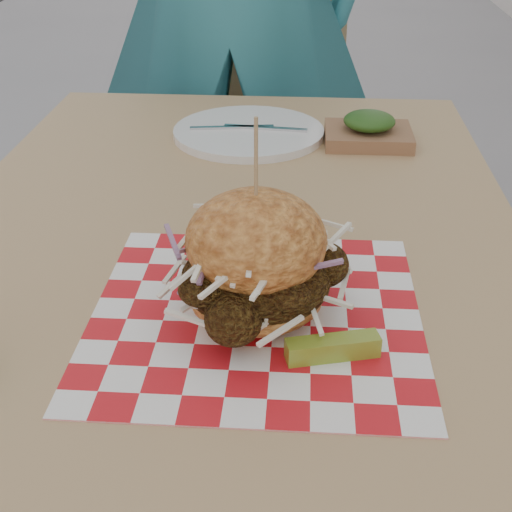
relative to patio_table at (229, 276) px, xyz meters
The scene contains 8 objects.
ground 0.76m from the patio_table, 127.28° to the left, with size 80.00×80.00×0.00m, color gray.
patio_table is the anchor object (origin of this frame).
patio_chair 1.09m from the patio_table, 90.85° to the left, with size 0.48×0.49×0.95m.
paper_liner 0.23m from the patio_table, 75.94° to the right, with size 0.36×0.36×0.00m, color red.
sandwich 0.26m from the patio_table, 75.94° to the right, with size 0.20×0.20×0.22m.
pickle_spear 0.32m from the patio_table, 64.41° to the right, with size 0.10×0.02×0.02m, color #99A530.
place_setting 0.37m from the patio_table, 89.99° to the left, with size 0.27×0.27×0.02m.
kraft_tray 0.41m from the patio_table, 58.14° to the left, with size 0.15×0.12×0.06m.
Camera 1 is at (0.31, -1.13, 1.19)m, focal length 50.00 mm.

